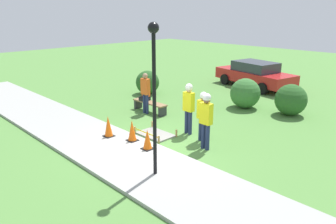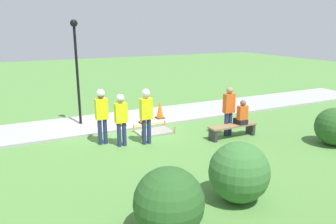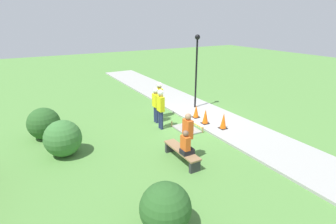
% 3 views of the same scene
% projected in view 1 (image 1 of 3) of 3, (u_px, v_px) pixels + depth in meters
% --- Properties ---
extents(ground_plane, '(60.00, 60.00, 0.00)m').
position_uv_depth(ground_plane, '(159.00, 147.00, 10.99)').
color(ground_plane, '#51843D').
extents(sidewalk, '(28.00, 2.64, 0.10)m').
position_uv_depth(sidewalk, '(128.00, 158.00, 10.09)').
color(sidewalk, '#9E9E99').
rests_on(sidewalk, ground_plane).
extents(wet_concrete_patch, '(1.36, 0.92, 0.28)m').
position_uv_depth(wet_concrete_patch, '(155.00, 134.00, 12.01)').
color(wet_concrete_patch, gray).
rests_on(wet_concrete_patch, ground_plane).
extents(traffic_cone_near_patch, '(0.34, 0.34, 0.75)m').
position_uv_depth(traffic_cone_near_patch, '(108.00, 126.00, 11.55)').
color(traffic_cone_near_patch, black).
rests_on(traffic_cone_near_patch, sidewalk).
extents(traffic_cone_far_patch, '(0.34, 0.34, 0.74)m').
position_uv_depth(traffic_cone_far_patch, '(132.00, 131.00, 11.17)').
color(traffic_cone_far_patch, black).
rests_on(traffic_cone_far_patch, sidewalk).
extents(traffic_cone_sidewalk_edge, '(0.34, 0.34, 0.66)m').
position_uv_depth(traffic_cone_sidewalk_edge, '(147.00, 140.00, 10.50)').
color(traffic_cone_sidewalk_edge, black).
rests_on(traffic_cone_sidewalk_edge, sidewalk).
extents(park_bench, '(1.86, 0.44, 0.47)m').
position_uv_depth(park_bench, '(150.00, 105.00, 14.66)').
color(park_bench, '#2D2D33').
rests_on(park_bench, ground_plane).
extents(person_seated_on_bench, '(0.36, 0.44, 0.89)m').
position_uv_depth(person_seated_on_bench, '(145.00, 93.00, 14.78)').
color(person_seated_on_bench, black).
rests_on(person_seated_on_bench, park_bench).
extents(worker_supervisor, '(0.40, 0.27, 1.90)m').
position_uv_depth(worker_supervisor, '(206.00, 116.00, 10.50)').
color(worker_supervisor, navy).
rests_on(worker_supervisor, ground_plane).
extents(worker_assistant, '(0.40, 0.27, 1.90)m').
position_uv_depth(worker_assistant, '(189.00, 104.00, 11.85)').
color(worker_assistant, navy).
rests_on(worker_assistant, ground_plane).
extents(worker_trainee, '(0.40, 0.26, 1.77)m').
position_uv_depth(worker_trainee, '(203.00, 112.00, 11.20)').
color(worker_trainee, navy).
rests_on(worker_trainee, ground_plane).
extents(bystander_in_orange_shirt, '(0.40, 0.24, 1.80)m').
position_uv_depth(bystander_in_orange_shirt, '(145.00, 91.00, 14.27)').
color(bystander_in_orange_shirt, navy).
rests_on(bystander_in_orange_shirt, ground_plane).
extents(lamppost_near, '(0.28, 0.28, 4.04)m').
position_uv_depth(lamppost_near, '(154.00, 79.00, 8.24)').
color(lamppost_near, black).
rests_on(lamppost_near, sidewalk).
extents(parked_car_red, '(5.01, 2.76, 1.50)m').
position_uv_depth(parked_car_red, '(255.00, 74.00, 19.27)').
color(parked_car_red, red).
rests_on(parked_car_red, ground_plane).
extents(shrub_rounded_near, '(1.36, 1.36, 1.36)m').
position_uv_depth(shrub_rounded_near, '(291.00, 100.00, 14.14)').
color(shrub_rounded_near, '#285623').
rests_on(shrub_rounded_near, ground_plane).
extents(shrub_rounded_mid, '(1.27, 1.27, 1.27)m').
position_uv_depth(shrub_rounded_mid, '(148.00, 82.00, 17.74)').
color(shrub_rounded_mid, '#285623').
rests_on(shrub_rounded_mid, ground_plane).
extents(shrub_rounded_far, '(1.39, 1.39, 1.39)m').
position_uv_depth(shrub_rounded_far, '(245.00, 93.00, 15.20)').
color(shrub_rounded_far, '#387033').
rests_on(shrub_rounded_far, ground_plane).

